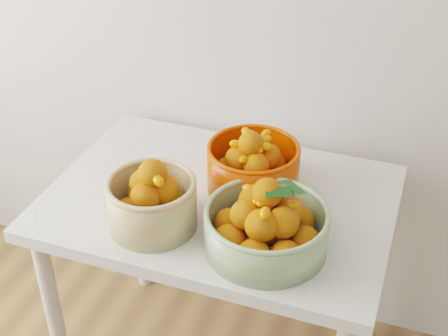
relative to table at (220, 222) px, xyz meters
The scene contains 4 objects.
table is the anchor object (origin of this frame).
bowl_cream 0.28m from the table, 124.71° to the right, with size 0.25×0.25×0.21m.
bowl_green 0.31m from the table, 42.02° to the right, with size 0.38×0.38×0.21m.
bowl_orange 0.20m from the table, 43.22° to the left, with size 0.34×0.34×0.20m.
Camera 1 is at (0.29, 0.22, 1.83)m, focal length 50.00 mm.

